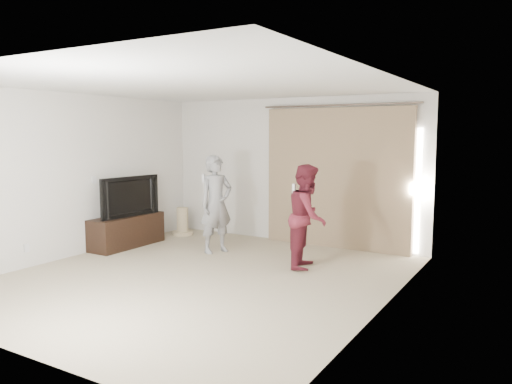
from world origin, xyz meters
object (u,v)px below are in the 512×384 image
at_px(tv, 126,196).
at_px(person_woman, 308,216).
at_px(tv_console, 127,231).
at_px(person_man, 216,204).

xyz_separation_m(tv, person_woman, (3.29, 0.36, -0.13)).
relative_size(tv_console, tv, 1.17).
bearing_deg(tv, person_woman, -78.08).
xyz_separation_m(tv_console, person_woman, (3.29, 0.36, 0.49)).
bearing_deg(person_man, tv, -164.30).
bearing_deg(person_woman, person_man, 176.86).
relative_size(tv_console, person_man, 0.87).
height_order(tv, person_man, person_man).
height_order(tv, person_woman, person_woman).
relative_size(person_man, person_woman, 1.06).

